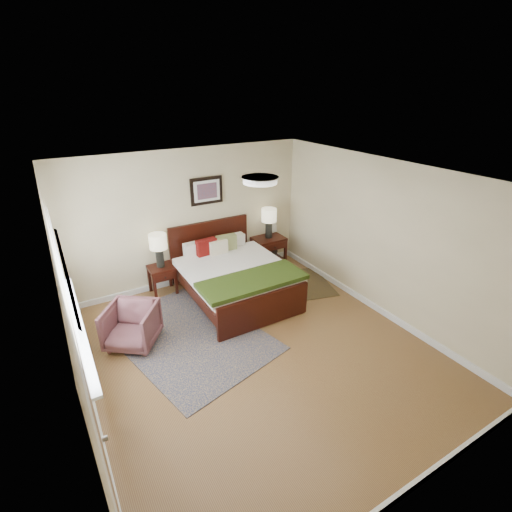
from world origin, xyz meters
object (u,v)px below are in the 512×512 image
Objects in this scene: nightstand_right at (269,249)px; armchair at (132,326)px; lamp_left at (158,245)px; lamp_right at (269,218)px; rug_persian at (189,336)px; nightstand_left at (162,273)px; bed at (233,271)px.

armchair is (-3.10, -1.21, -0.06)m from nightstand_right.
nightstand_right is 2.33m from lamp_left.
lamp_right is 3.41m from armchair.
lamp_right is 2.95m from rug_persian.
nightstand_left is 2.35m from lamp_right.
nightstand_left is 2.26m from nightstand_right.
lamp_left is at bearing 180.00° from lamp_right.
lamp_left reaches higher than rug_persian.
armchair is at bearing -158.37° from lamp_right.
bed is 3.41× the size of lamp_right.
lamp_right reaches higher than nightstand_left.
nightstand_right is 2.78m from rug_persian.
bed is at bearing -37.44° from lamp_left.
armchair is at bearing -124.18° from lamp_left.
lamp_right is (2.26, 0.00, 0.10)m from lamp_left.
nightstand_left is 0.84× the size of nightstand_right.
armchair is at bearing -166.99° from bed.
bed is at bearing -147.00° from lamp_right.
lamp_left reaches higher than nightstand_right.
bed is at bearing 17.18° from rug_persian.
nightstand_right is at bearing 18.08° from rug_persian.
rug_persian is (-2.34, -1.45, -0.37)m from nightstand_right.
lamp_left is at bearing 179.68° from nightstand_right.
nightstand_right reaches higher than rug_persian.
rug_persian is (-0.08, -1.45, -0.41)m from nightstand_left.
nightstand_left is 0.87× the size of lamp_right.
nightstand_left is 1.50m from rug_persian.
armchair is (-1.87, -0.43, -0.20)m from bed.
lamp_left is at bearing 92.44° from armchair.
lamp_right is 0.88× the size of armchair.
bed is 1.40m from rug_persian.
armchair is 0.85m from rug_persian.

